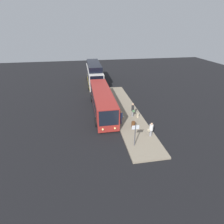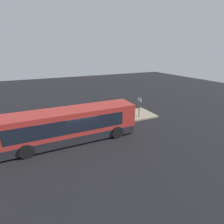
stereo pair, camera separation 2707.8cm
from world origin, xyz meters
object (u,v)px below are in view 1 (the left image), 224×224
Objects in this scene: bus_lead at (102,101)px; passenger_boarding at (133,109)px; passenger_with_bags at (151,129)px; bus_second at (94,75)px; trash_bin at (133,124)px; passenger_waiting at (121,117)px; sign_post at (135,133)px; suitcase at (137,115)px.

passenger_boarding is at bearing 52.97° from bus_lead.
passenger_boarding is 1.16× the size of passenger_with_bags.
bus_lead is 12.82m from bus_second.
bus_second is 5.96× the size of passenger_boarding.
bus_lead is at bearing -150.23° from trash_bin.
passenger_waiting is (1.44, -1.82, -0.15)m from passenger_boarding.
passenger_boarding is at bearing 165.96° from sign_post.
suitcase is 6.09m from sign_post.
passenger_with_bags is at bearing 11.85° from bus_second.
passenger_waiting is at bearing 5.78° from bus_second.
suitcase is 2.55m from trash_bin.
bus_lead is 17.90× the size of trash_bin.
passenger_boarding is at bearing -108.91° from suitcase.
bus_second is at bearing -83.66° from passenger_boarding.
suitcase reaches higher than trash_bin.
passenger_boarding is 0.95m from suitcase.
bus_lead reaches higher than passenger_boarding.
suitcase is at bearing -17.13° from passenger_with_bags.
passenger_with_bags is at bearing 50.16° from passenger_waiting.
bus_lead is 1.07× the size of bus_second.
bus_lead is 8.74m from sign_post.
passenger_waiting is (16.92, 1.71, -0.77)m from bus_second.
passenger_with_bags is 4.38m from suitcase.
trash_bin is (1.02, 1.22, -0.54)m from passenger_waiting.
trash_bin is at bearing 61.52° from passenger_waiting.
passenger_boarding is at bearing 166.24° from trash_bin.
bus_second is at bearing -165.27° from suitcase.
passenger_waiting is 1.68m from trash_bin.
sign_post is at bearing 13.78° from bus_lead.
bus_lead is 4.47m from passenger_waiting.
trash_bin is at bearing 165.75° from sign_post.
bus_second is (-12.82, 0.00, 0.37)m from bus_lead.
suitcase is at bearing 55.18° from bus_lead.
passenger_waiting is at bearing -175.21° from sign_post.
passenger_boarding reaches higher than passenger_waiting.
passenger_waiting is at bearing 20.55° from passenger_with_bags.
passenger_with_bags is (4.55, 0.67, -0.18)m from passenger_boarding.
sign_post is (5.62, -2.04, 1.14)m from suitcase.
bus_second reaches higher than suitcase.
bus_second is 6.93× the size of passenger_with_bags.
suitcase is 0.36× the size of sign_post.
passenger_boarding reaches higher than suitcase.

